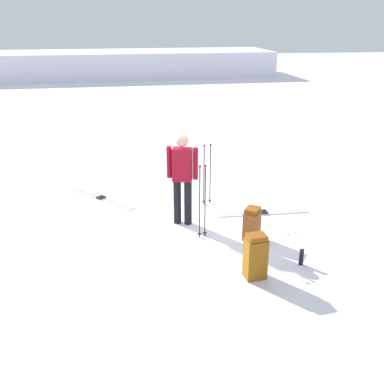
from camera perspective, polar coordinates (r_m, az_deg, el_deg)
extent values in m
plane|color=white|center=(8.21, 0.00, -4.55)|extent=(80.00, 80.00, 0.00)
cube|color=white|center=(30.03, -8.41, 15.85)|extent=(18.66, 5.97, 1.56)
cylinder|color=black|center=(8.20, -0.52, -1.34)|extent=(0.14, 0.14, 0.85)
cylinder|color=black|center=(8.24, -1.88, -1.24)|extent=(0.14, 0.14, 0.85)
cube|color=maroon|center=(7.96, -1.24, 3.53)|extent=(0.39, 0.31, 0.60)
cylinder|color=maroon|center=(7.91, 0.46, 3.64)|extent=(0.09, 0.09, 0.58)
cylinder|color=maroon|center=(8.00, -2.93, 3.82)|extent=(0.09, 0.09, 0.58)
sphere|color=tan|center=(7.84, -1.27, 6.59)|extent=(0.22, 0.22, 0.22)
cube|color=silver|center=(8.85, 9.15, -2.78)|extent=(1.79, 0.08, 0.02)
cube|color=black|center=(8.84, 9.16, -2.63)|extent=(0.14, 0.06, 0.03)
cube|color=silver|center=(8.94, 8.97, -2.52)|extent=(1.79, 0.08, 0.02)
cube|color=black|center=(8.93, 8.98, -2.37)|extent=(0.14, 0.06, 0.03)
cube|color=silver|center=(9.70, -11.29, -0.71)|extent=(1.35, 1.39, 0.02)
cube|color=black|center=(9.69, -11.30, -0.57)|extent=(0.14, 0.14, 0.03)
cube|color=silver|center=(9.64, -11.74, -0.88)|extent=(1.35, 1.39, 0.02)
cube|color=black|center=(9.63, -11.75, -0.74)|extent=(0.14, 0.14, 0.03)
cube|color=brown|center=(7.78, 7.62, -4.26)|extent=(0.36, 0.38, 0.50)
cube|color=brown|center=(7.66, 7.73, -2.32)|extent=(0.33, 0.34, 0.08)
cube|color=#8A5211|center=(6.66, 8.07, -8.40)|extent=(0.34, 0.28, 0.62)
cube|color=brown|center=(6.50, 8.23, -5.73)|extent=(0.30, 0.25, 0.08)
cylinder|color=black|center=(7.61, 0.98, -1.51)|extent=(0.02, 0.02, 1.27)
sphere|color=#A51919|center=(7.37, 1.01, 3.25)|extent=(0.05, 0.05, 0.05)
cylinder|color=black|center=(7.85, 0.95, -5.37)|extent=(0.07, 0.07, 0.01)
cylinder|color=black|center=(7.65, 1.68, -1.39)|extent=(0.02, 0.02, 1.27)
sphere|color=#A51919|center=(7.41, 1.73, 3.35)|extent=(0.05, 0.05, 0.05)
cylinder|color=black|center=(7.89, 1.63, -5.24)|extent=(0.07, 0.07, 0.01)
cylinder|color=black|center=(9.00, 1.53, 2.01)|extent=(0.02, 0.02, 1.21)
sphere|color=#A51919|center=(8.81, 1.57, 5.92)|extent=(0.05, 0.05, 0.05)
cylinder|color=black|center=(9.20, 1.49, -1.20)|extent=(0.07, 0.07, 0.01)
cylinder|color=black|center=(9.06, 2.33, 2.13)|extent=(0.02, 0.02, 1.21)
sphere|color=#A51919|center=(8.87, 2.39, 6.01)|extent=(0.05, 0.05, 0.05)
cylinder|color=black|center=(9.25, 2.28, -1.07)|extent=(0.07, 0.07, 0.01)
cylinder|color=black|center=(7.20, 13.76, -8.05)|extent=(0.07, 0.07, 0.26)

